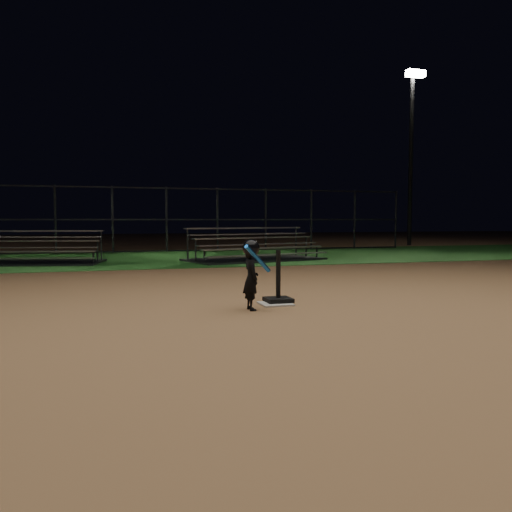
% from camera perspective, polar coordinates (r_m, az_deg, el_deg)
% --- Properties ---
extents(ground, '(80.00, 80.00, 0.00)m').
position_cam_1_polar(ground, '(7.70, 2.14, -5.33)').
color(ground, '#A17349').
rests_on(ground, ground).
extents(grass_strip, '(60.00, 8.00, 0.01)m').
position_cam_1_polar(grass_strip, '(17.41, -8.52, -0.13)').
color(grass_strip, '#1C4F19').
rests_on(grass_strip, ground).
extents(home_plate, '(0.45, 0.45, 0.02)m').
position_cam_1_polar(home_plate, '(7.70, 2.14, -5.24)').
color(home_plate, beige).
rests_on(home_plate, ground).
extents(batting_tee, '(0.38, 0.38, 0.77)m').
position_cam_1_polar(batting_tee, '(7.80, 2.44, -3.99)').
color(batting_tee, black).
rests_on(batting_tee, home_plate).
extents(child_batter, '(0.48, 0.50, 0.98)m').
position_cam_1_polar(child_batter, '(7.16, -0.52, -1.81)').
color(child_batter, black).
rests_on(child_batter, ground).
extents(bleacher_left, '(4.12, 2.60, 0.94)m').
position_cam_1_polar(bleacher_left, '(15.98, -23.40, -0.11)').
color(bleacher_left, '#A5A5AA').
rests_on(bleacher_left, ground).
extents(bleacher_right, '(4.47, 2.97, 1.00)m').
position_cam_1_polar(bleacher_right, '(15.90, -0.11, 0.25)').
color(bleacher_right, '#ABABB0').
rests_on(bleacher_right, ground).
extents(backstop_fence, '(20.08, 0.08, 2.50)m').
position_cam_1_polar(backstop_fence, '(20.34, -9.76, 3.95)').
color(backstop_fence, '#38383D').
rests_on(backstop_fence, ground).
extents(light_pole_right, '(0.90, 0.53, 8.30)m').
position_cam_1_polar(light_pole_right, '(26.70, 16.68, 11.80)').
color(light_pole_right, '#2D2D30').
rests_on(light_pole_right, ground).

